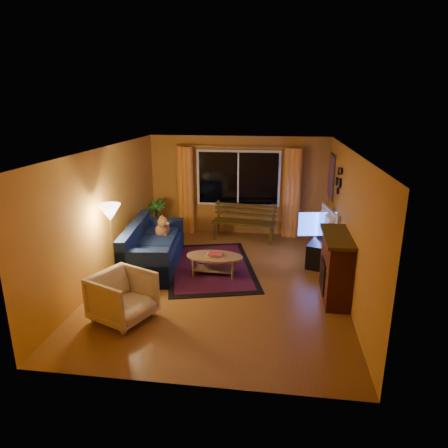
# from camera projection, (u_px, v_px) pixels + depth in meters

# --- Properties ---
(floor) EXTENTS (4.50, 6.00, 0.02)m
(floor) POSITION_uv_depth(u_px,v_px,m) (222.00, 281.00, 7.70)
(floor) COLOR brown
(floor) RESTS_ON ground
(ceiling) EXTENTS (4.50, 6.00, 0.02)m
(ceiling) POSITION_uv_depth(u_px,v_px,m) (222.00, 149.00, 6.96)
(ceiling) COLOR white
(ceiling) RESTS_ON ground
(wall_back) EXTENTS (4.50, 0.02, 2.50)m
(wall_back) POSITION_uv_depth(u_px,v_px,m) (238.00, 186.00, 10.18)
(wall_back) COLOR #BE7C2D
(wall_back) RESTS_ON ground
(wall_left) EXTENTS (0.02, 6.00, 2.50)m
(wall_left) POSITION_uv_depth(u_px,v_px,m) (105.00, 214.00, 7.62)
(wall_left) COLOR #BE7C2D
(wall_left) RESTS_ON ground
(wall_right) EXTENTS (0.02, 6.00, 2.50)m
(wall_right) POSITION_uv_depth(u_px,v_px,m) (348.00, 223.00, 7.04)
(wall_right) COLOR #BE7C2D
(wall_right) RESTS_ON ground
(window) EXTENTS (2.00, 0.02, 1.30)m
(window) POSITION_uv_depth(u_px,v_px,m) (238.00, 178.00, 10.06)
(window) COLOR black
(window) RESTS_ON wall_back
(curtain_rod) EXTENTS (3.20, 0.03, 0.03)m
(curtain_rod) POSITION_uv_depth(u_px,v_px,m) (238.00, 147.00, 9.78)
(curtain_rod) COLOR #BF8C3F
(curtain_rod) RESTS_ON wall_back
(curtain_left) EXTENTS (0.36, 0.36, 2.24)m
(curtain_left) POSITION_uv_depth(u_px,v_px,m) (186.00, 190.00, 10.27)
(curtain_left) COLOR orange
(curtain_left) RESTS_ON ground
(curtain_right) EXTENTS (0.36, 0.36, 2.24)m
(curtain_right) POSITION_uv_depth(u_px,v_px,m) (292.00, 193.00, 9.92)
(curtain_right) COLOR orange
(curtain_right) RESTS_ON ground
(bench) EXTENTS (1.60, 0.66, 0.47)m
(bench) POSITION_uv_depth(u_px,v_px,m) (244.00, 231.00, 9.87)
(bench) COLOR #382A09
(bench) RESTS_ON ground
(potted_plant) EXTENTS (0.69, 0.69, 0.98)m
(potted_plant) POSITION_uv_depth(u_px,v_px,m) (156.00, 219.00, 9.99)
(potted_plant) COLOR #235B1E
(potted_plant) RESTS_ON ground
(sofa) EXTENTS (1.21, 2.34, 0.91)m
(sofa) POSITION_uv_depth(u_px,v_px,m) (154.00, 245.00, 8.27)
(sofa) COLOR #101D45
(sofa) RESTS_ON ground
(dog) EXTENTS (0.35, 0.45, 0.46)m
(dog) POSITION_uv_depth(u_px,v_px,m) (162.00, 228.00, 8.67)
(dog) COLOR #945E30
(dog) RESTS_ON sofa
(armchair) EXTENTS (1.04, 1.06, 0.85)m
(armchair) POSITION_uv_depth(u_px,v_px,m) (123.00, 295.00, 6.21)
(armchair) COLOR beige
(armchair) RESTS_ON ground
(floor_lamp) EXTENTS (0.34, 0.34, 1.57)m
(floor_lamp) POSITION_uv_depth(u_px,v_px,m) (113.00, 246.00, 7.28)
(floor_lamp) COLOR #BF8C3F
(floor_lamp) RESTS_ON ground
(rug) EXTENTS (2.35, 3.06, 0.02)m
(rug) POSITION_uv_depth(u_px,v_px,m) (210.00, 266.00, 8.32)
(rug) COLOR #5F070F
(rug) RESTS_ON ground
(coffee_table) EXTENTS (1.17, 1.17, 0.41)m
(coffee_table) POSITION_uv_depth(u_px,v_px,m) (215.00, 265.00, 7.90)
(coffee_table) COLOR olive
(coffee_table) RESTS_ON ground
(tv_console) EXTENTS (0.77, 1.29, 0.51)m
(tv_console) POSITION_uv_depth(u_px,v_px,m) (322.00, 250.00, 8.56)
(tv_console) COLOR black
(tv_console) RESTS_ON ground
(television) EXTENTS (0.33, 1.13, 0.64)m
(television) POSITION_uv_depth(u_px,v_px,m) (324.00, 224.00, 8.39)
(television) COLOR black
(television) RESTS_ON tv_console
(fireplace) EXTENTS (0.40, 1.20, 1.10)m
(fireplace) POSITION_uv_depth(u_px,v_px,m) (336.00, 268.00, 6.89)
(fireplace) COLOR maroon
(fireplace) RESTS_ON ground
(mirror_cluster) EXTENTS (0.06, 0.60, 0.56)m
(mirror_cluster) POSITION_uv_depth(u_px,v_px,m) (338.00, 179.00, 8.11)
(mirror_cluster) COLOR black
(mirror_cluster) RESTS_ON wall_right
(painting) EXTENTS (0.04, 0.76, 0.96)m
(painting) POSITION_uv_depth(u_px,v_px,m) (331.00, 176.00, 9.24)
(painting) COLOR #CB482D
(painting) RESTS_ON wall_right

